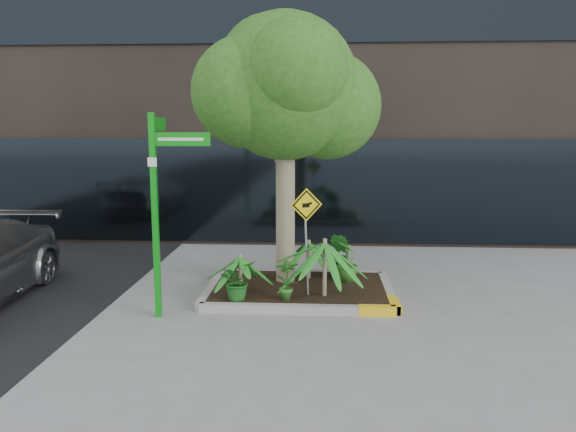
{
  "coord_description": "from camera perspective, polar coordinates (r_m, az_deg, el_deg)",
  "views": [
    {
      "loc": [
        0.57,
        -9.53,
        3.02
      ],
      "look_at": [
        -0.0,
        0.2,
        1.45
      ],
      "focal_mm": 35.0,
      "sensor_mm": 36.0,
      "label": 1
    }
  ],
  "objects": [
    {
      "name": "palm_back",
      "position": [
        10.61,
        2.13,
        -2.72
      ],
      "size": [
        0.83,
        0.83,
        0.92
      ],
      "color": "tan",
      "rests_on": "ground"
    },
    {
      "name": "ground",
      "position": [
        10.01,
        -0.06,
        -8.4
      ],
      "size": [
        80.0,
        80.0,
        0.0
      ],
      "primitive_type": "plane",
      "color": "gray",
      "rests_on": "ground"
    },
    {
      "name": "palm_front",
      "position": [
        9.48,
        3.78,
        -2.7
      ],
      "size": [
        1.11,
        1.11,
        1.24
      ],
      "color": "tan",
      "rests_on": "ground"
    },
    {
      "name": "palm_left",
      "position": [
        9.71,
        -4.88,
        -4.14
      ],
      "size": [
        0.77,
        0.77,
        0.86
      ],
      "color": "tan",
      "rests_on": "ground"
    },
    {
      "name": "shrub_d",
      "position": [
        10.87,
        5.29,
        -3.91
      ],
      "size": [
        0.63,
        0.63,
        0.84
      ],
      "primitive_type": "imported",
      "rotation": [
        0.0,
        0.0,
        5.26
      ],
      "color": "#1C601D",
      "rests_on": "planter"
    },
    {
      "name": "planter",
      "position": [
        10.23,
        1.33,
        -7.41
      ],
      "size": [
        3.35,
        2.36,
        0.15
      ],
      "color": "#9E9E99",
      "rests_on": "ground"
    },
    {
      "name": "shrub_b",
      "position": [
        10.53,
        6.03,
        -4.64
      ],
      "size": [
        0.46,
        0.46,
        0.73
      ],
      "primitive_type": "imported",
      "rotation": [
        0.0,
        0.0,
        1.69
      ],
      "color": "#2F6C20",
      "rests_on": "planter"
    },
    {
      "name": "shrub_a",
      "position": [
        9.43,
        -5.2,
        -6.56
      ],
      "size": [
        0.79,
        0.79,
        0.64
      ],
      "primitive_type": "imported",
      "rotation": [
        0.0,
        0.0,
        1.05
      ],
      "color": "#1A5618",
      "rests_on": "planter"
    },
    {
      "name": "street_sign_post",
      "position": [
        8.96,
        -12.95,
        2.33
      ],
      "size": [
        0.95,
        0.94,
        3.22
      ],
      "rotation": [
        0.0,
        0.0,
        0.05
      ],
      "color": "#0D9615",
      "rests_on": "ground"
    },
    {
      "name": "cattle_sign",
      "position": [
        9.52,
        1.88,
        -0.71
      ],
      "size": [
        0.53,
        0.25,
        1.83
      ],
      "rotation": [
        0.0,
        0.0,
        0.37
      ],
      "color": "slate",
      "rests_on": "ground"
    },
    {
      "name": "tree",
      "position": [
        10.26,
        -0.29,
        12.98
      ],
      "size": [
        3.38,
        3.0,
        5.07
      ],
      "color": "tan",
      "rests_on": "ground"
    },
    {
      "name": "shrub_c",
      "position": [
        9.34,
        -0.12,
        -6.4
      ],
      "size": [
        0.42,
        0.42,
        0.73
      ],
      "primitive_type": "imported",
      "rotation": [
        0.0,
        0.0,
        3.24
      ],
      "color": "#2E7424",
      "rests_on": "planter"
    }
  ]
}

